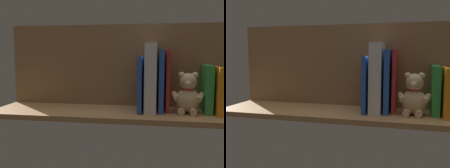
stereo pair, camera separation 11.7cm
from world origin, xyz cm
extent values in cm
cube|color=#A87A4C|center=(0.00, 0.00, -1.10)|extent=(106.26, 30.82, 2.20)
cube|color=olive|center=(0.00, -13.16, 19.51)|extent=(106.26, 1.50, 39.03)
cube|color=orange|center=(-44.34, -2.28, 9.80)|extent=(2.04, 19.45, 19.60)
cube|color=green|center=(-40.77, -4.20, 10.08)|extent=(3.19, 15.62, 20.17)
ellipsoid|color=#D1B284|center=(-32.42, -0.14, 5.30)|extent=(10.86, 9.90, 10.59)
sphere|color=#D1B284|center=(-32.42, -0.14, 13.32)|extent=(7.28, 7.28, 7.28)
sphere|color=#D1B284|center=(-35.14, 0.11, 16.06)|extent=(2.81, 2.81, 2.81)
sphere|color=#D1B284|center=(-29.70, -0.39, 16.06)|extent=(2.81, 2.81, 2.81)
sphere|color=beige|center=(-32.13, 2.94, 12.78)|extent=(2.81, 2.81, 2.81)
cylinder|color=#D1B284|center=(-37.31, 1.65, 7.15)|extent=(4.47, 5.77, 3.92)
cylinder|color=#D1B284|center=(-27.29, 0.71, 7.15)|extent=(3.72, 5.66, 3.92)
cylinder|color=#D1B284|center=(-34.37, 4.56, 1.41)|extent=(3.17, 4.22, 2.81)
cylinder|color=#D1B284|center=(-29.63, 4.12, 1.41)|extent=(3.17, 4.22, 2.81)
torus|color=red|center=(-32.42, -0.14, 10.43)|extent=(5.26, 5.26, 0.83)
cube|color=red|center=(-24.12, -5.03, 13.41)|extent=(1.46, 13.97, 26.82)
cube|color=blue|center=(-21.38, -3.45, 13.39)|extent=(2.09, 17.12, 26.77)
cube|color=white|center=(-16.86, -2.82, 14.75)|extent=(5.03, 18.18, 29.51)
cube|color=blue|center=(-12.51, -2.49, 12.04)|extent=(1.87, 19.04, 24.08)
camera|label=1|loc=(-19.56, 114.59, 24.69)|focal=42.58mm
camera|label=2|loc=(-30.96, 112.04, 24.69)|focal=42.58mm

